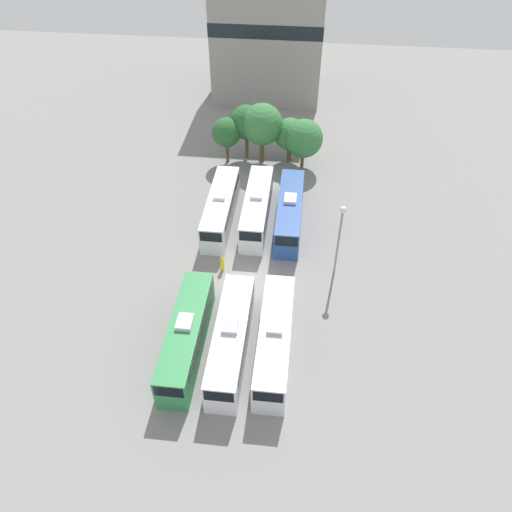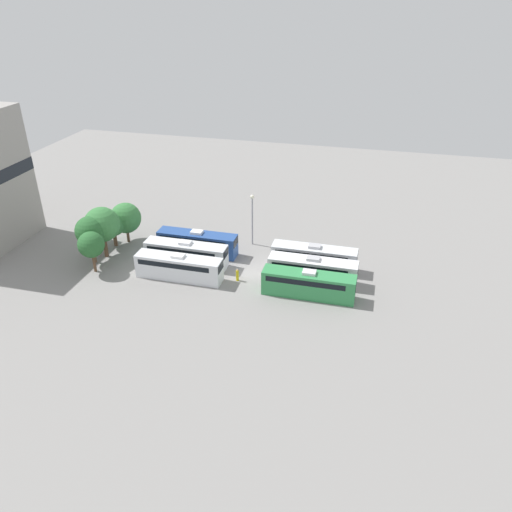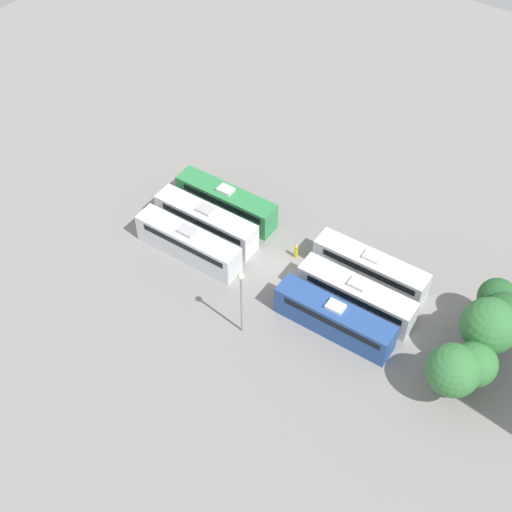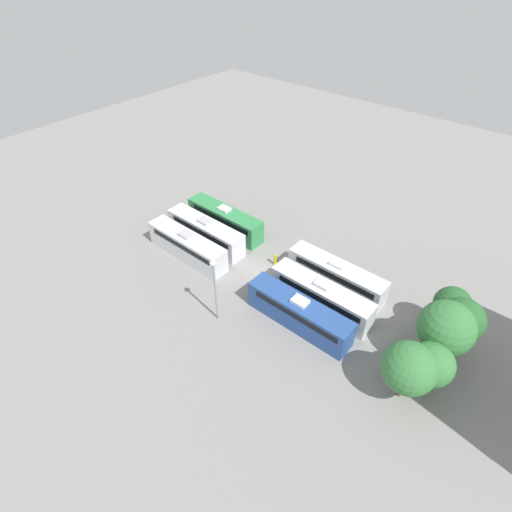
# 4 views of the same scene
# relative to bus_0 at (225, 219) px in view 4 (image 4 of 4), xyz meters

# --- Properties ---
(ground_plane) EXTENTS (122.70, 122.70, 0.00)m
(ground_plane) POSITION_rel_bus_0_xyz_m (3.52, 8.52, -1.70)
(ground_plane) COLOR gray
(bus_0) EXTENTS (2.44, 11.23, 3.45)m
(bus_0) POSITION_rel_bus_0_xyz_m (0.00, 0.00, 0.00)
(bus_0) COLOR #338C4C
(bus_0) RESTS_ON ground_plane
(bus_1) EXTENTS (2.44, 11.23, 3.45)m
(bus_1) POSITION_rel_bus_0_xyz_m (3.51, 0.04, 0.00)
(bus_1) COLOR white
(bus_1) RESTS_ON ground_plane
(bus_2) EXTENTS (2.44, 11.23, 3.45)m
(bus_2) POSITION_rel_bus_0_xyz_m (6.89, 0.38, 0.00)
(bus_2) COLOR silver
(bus_2) RESTS_ON ground_plane
(bus_3) EXTENTS (2.44, 11.23, 3.45)m
(bus_3) POSITION_rel_bus_0_xyz_m (-0.03, 16.67, 0.00)
(bus_3) COLOR silver
(bus_3) RESTS_ON ground_plane
(bus_4) EXTENTS (2.44, 11.23, 3.45)m
(bus_4) POSITION_rel_bus_0_xyz_m (3.65, 17.15, 0.00)
(bus_4) COLOR silver
(bus_4) RESTS_ON ground_plane
(bus_5) EXTENTS (2.44, 11.23, 3.45)m
(bus_5) POSITION_rel_bus_0_xyz_m (7.06, 16.80, 0.00)
(bus_5) COLOR #284C93
(bus_5) RESTS_ON ground_plane
(worker_person) EXTENTS (0.36, 0.36, 1.68)m
(worker_person) POSITION_rel_bus_0_xyz_m (1.28, 9.28, -0.92)
(worker_person) COLOR gold
(worker_person) RESTS_ON ground_plane
(light_pole) EXTENTS (0.60, 0.60, 7.66)m
(light_pole) POSITION_rel_bus_0_xyz_m (11.68, 10.04, 3.51)
(light_pole) COLOR gray
(light_pole) RESTS_ON ground_plane
(tree_0) EXTENTS (3.44, 3.44, 5.67)m
(tree_0) POSITION_rel_bus_0_xyz_m (-1.14, 28.11, 2.23)
(tree_0) COLOR brown
(tree_0) RESTS_ON ground_plane
(tree_1) EXTENTS (3.99, 3.99, 6.70)m
(tree_1) POSITION_rel_bus_0_xyz_m (1.07, 29.41, 2.98)
(tree_1) COLOR brown
(tree_1) RESTS_ON ground_plane
(tree_2) EXTENTS (4.80, 4.80, 7.27)m
(tree_2) POSITION_rel_bus_0_xyz_m (2.99, 28.76, 3.15)
(tree_2) COLOR brown
(tree_2) RESTS_ON ground_plane
(tree_3) EXTENTS (3.77, 3.77, 5.50)m
(tree_3) POSITION_rel_bus_0_xyz_m (6.26, 29.11, 1.88)
(tree_3) COLOR brown
(tree_3) RESTS_ON ground_plane
(tree_4) EXTENTS (4.43, 4.43, 6.02)m
(tree_4) POSITION_rel_bus_0_xyz_m (7.91, 27.93, 2.09)
(tree_4) COLOR brown
(tree_4) RESTS_ON ground_plane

